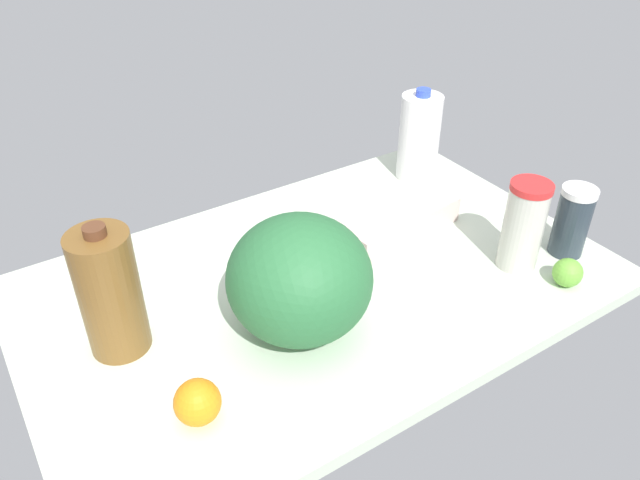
{
  "coord_description": "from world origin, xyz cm",
  "views": [
    {
      "loc": [
        55.96,
        86.1,
        84.14
      ],
      "look_at": [
        0.0,
        0.0,
        13.0
      ],
      "focal_mm": 35.0,
      "sensor_mm": 36.0,
      "label": 1
    }
  ],
  "objects_px": {
    "tumbler_cup": "(523,226)",
    "orange_loose": "(197,402)",
    "shaker_bottle": "(572,221)",
    "milk_jug": "(419,137)",
    "chocolate_milk_jug": "(110,293)",
    "lime_by_jug": "(568,273)",
    "watermelon": "(300,279)",
    "egg_carton": "(398,222)"
  },
  "relations": [
    {
      "from": "shaker_bottle",
      "to": "egg_carton",
      "type": "bearing_deg",
      "value": -44.64
    },
    {
      "from": "egg_carton",
      "to": "orange_loose",
      "type": "xyz_separation_m",
      "value": [
        0.61,
        0.25,
        0.01
      ]
    },
    {
      "from": "milk_jug",
      "to": "watermelon",
      "type": "bearing_deg",
      "value": 30.73
    },
    {
      "from": "watermelon",
      "to": "tumbler_cup",
      "type": "distance_m",
      "value": 0.5
    },
    {
      "from": "watermelon",
      "to": "lime_by_jug",
      "type": "bearing_deg",
      "value": 160.45
    },
    {
      "from": "tumbler_cup",
      "to": "chocolate_milk_jug",
      "type": "height_order",
      "value": "chocolate_milk_jug"
    },
    {
      "from": "tumbler_cup",
      "to": "lime_by_jug",
      "type": "height_order",
      "value": "tumbler_cup"
    },
    {
      "from": "egg_carton",
      "to": "watermelon",
      "type": "bearing_deg",
      "value": 16.59
    },
    {
      "from": "watermelon",
      "to": "chocolate_milk_jug",
      "type": "bearing_deg",
      "value": -24.96
    },
    {
      "from": "egg_carton",
      "to": "orange_loose",
      "type": "height_order",
      "value": "orange_loose"
    },
    {
      "from": "watermelon",
      "to": "orange_loose",
      "type": "height_order",
      "value": "watermelon"
    },
    {
      "from": "egg_carton",
      "to": "milk_jug",
      "type": "relative_size",
      "value": 1.24
    },
    {
      "from": "lime_by_jug",
      "to": "orange_loose",
      "type": "bearing_deg",
      "value": -6.81
    },
    {
      "from": "milk_jug",
      "to": "chocolate_milk_jug",
      "type": "distance_m",
      "value": 0.89
    },
    {
      "from": "milk_jug",
      "to": "lime_by_jug",
      "type": "height_order",
      "value": "milk_jug"
    },
    {
      "from": "watermelon",
      "to": "egg_carton",
      "type": "xyz_separation_m",
      "value": [
        -0.36,
        -0.15,
        -0.09
      ]
    },
    {
      "from": "orange_loose",
      "to": "chocolate_milk_jug",
      "type": "bearing_deg",
      "value": -77.84
    },
    {
      "from": "shaker_bottle",
      "to": "milk_jug",
      "type": "distance_m",
      "value": 0.45
    },
    {
      "from": "tumbler_cup",
      "to": "orange_loose",
      "type": "xyz_separation_m",
      "value": [
        0.74,
        0.01,
        -0.06
      ]
    },
    {
      "from": "lime_by_jug",
      "to": "tumbler_cup",
      "type": "bearing_deg",
      "value": -72.23
    },
    {
      "from": "shaker_bottle",
      "to": "chocolate_milk_jug",
      "type": "distance_m",
      "value": 0.96
    },
    {
      "from": "milk_jug",
      "to": "lime_by_jug",
      "type": "bearing_deg",
      "value": 85.46
    },
    {
      "from": "watermelon",
      "to": "tumbler_cup",
      "type": "bearing_deg",
      "value": 170.47
    },
    {
      "from": "chocolate_milk_jug",
      "to": "orange_loose",
      "type": "bearing_deg",
      "value": 102.16
    },
    {
      "from": "tumbler_cup",
      "to": "watermelon",
      "type": "bearing_deg",
      "value": -9.53
    },
    {
      "from": "milk_jug",
      "to": "tumbler_cup",
      "type": "bearing_deg",
      "value": 79.88
    },
    {
      "from": "egg_carton",
      "to": "tumbler_cup",
      "type": "relative_size",
      "value": 1.51
    },
    {
      "from": "egg_carton",
      "to": "tumbler_cup",
      "type": "height_order",
      "value": "tumbler_cup"
    },
    {
      "from": "watermelon",
      "to": "tumbler_cup",
      "type": "relative_size",
      "value": 1.33
    },
    {
      "from": "shaker_bottle",
      "to": "egg_carton",
      "type": "xyz_separation_m",
      "value": [
        0.26,
        -0.26,
        -0.05
      ]
    },
    {
      "from": "shaker_bottle",
      "to": "chocolate_milk_jug",
      "type": "height_order",
      "value": "chocolate_milk_jug"
    },
    {
      "from": "shaker_bottle",
      "to": "milk_jug",
      "type": "bearing_deg",
      "value": -83.31
    },
    {
      "from": "orange_loose",
      "to": "shaker_bottle",
      "type": "bearing_deg",
      "value": 179.02
    },
    {
      "from": "watermelon",
      "to": "chocolate_milk_jug",
      "type": "height_order",
      "value": "chocolate_milk_jug"
    },
    {
      "from": "shaker_bottle",
      "to": "lime_by_jug",
      "type": "bearing_deg",
      "value": 39.53
    },
    {
      "from": "lime_by_jug",
      "to": "shaker_bottle",
      "type": "bearing_deg",
      "value": -140.47
    },
    {
      "from": "watermelon",
      "to": "orange_loose",
      "type": "relative_size",
      "value": 3.48
    },
    {
      "from": "shaker_bottle",
      "to": "lime_by_jug",
      "type": "distance_m",
      "value": 0.13
    },
    {
      "from": "lime_by_jug",
      "to": "watermelon",
      "type": "bearing_deg",
      "value": -19.55
    },
    {
      "from": "watermelon",
      "to": "shaker_bottle",
      "type": "xyz_separation_m",
      "value": [
        -0.62,
        0.11,
        -0.04
      ]
    },
    {
      "from": "watermelon",
      "to": "chocolate_milk_jug",
      "type": "xyz_separation_m",
      "value": [
        0.3,
        -0.14,
        0.01
      ]
    },
    {
      "from": "milk_jug",
      "to": "lime_by_jug",
      "type": "xyz_separation_m",
      "value": [
        0.04,
        0.53,
        -0.08
      ]
    }
  ]
}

